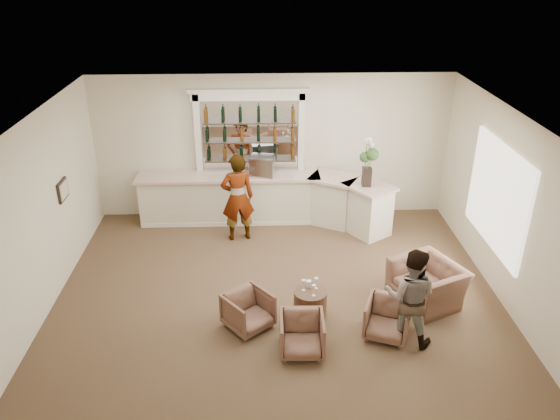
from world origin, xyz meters
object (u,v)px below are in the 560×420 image
at_px(armchair_far, 427,283).
at_px(flower_vase, 368,159).
at_px(bar_counter, 266,199).
at_px(cocktail_table, 310,304).
at_px(armchair_left, 248,311).
at_px(armchair_right, 387,319).
at_px(espresso_machine, 262,166).
at_px(sommelier, 238,198).
at_px(armchair_center, 302,335).
at_px(guest, 410,297).

bearing_deg(armchair_far, flower_vase, 168.88).
height_order(bar_counter, cocktail_table, bar_counter).
distance_m(armchair_left, armchair_far, 3.21).
height_order(armchair_right, flower_vase, flower_vase).
height_order(bar_counter, espresso_machine, espresso_machine).
bearing_deg(sommelier, espresso_machine, -135.89).
height_order(sommelier, espresso_machine, sommelier).
bearing_deg(armchair_right, armchair_center, -144.89).
height_order(sommelier, armchair_center, sommelier).
height_order(sommelier, armchair_right, sommelier).
xyz_separation_m(armchair_right, flower_vase, (0.23, 3.54, 1.43)).
relative_size(armchair_center, espresso_machine, 1.34).
distance_m(guest, flower_vase, 3.78).
bearing_deg(guest, espresso_machine, -41.30).
bearing_deg(armchair_left, cocktail_table, -25.06).
bearing_deg(guest, armchair_center, 28.27).
bearing_deg(sommelier, bar_counter, -140.09).
bearing_deg(armchair_far, armchair_left, -104.38).
bearing_deg(espresso_machine, armchair_right, -53.92).
relative_size(guest, espresso_machine, 3.18).
height_order(cocktail_table, armchair_left, armchair_left).
xyz_separation_m(cocktail_table, guest, (1.49, -0.69, 0.58)).
xyz_separation_m(bar_counter, sommelier, (-0.61, -0.76, 0.39)).
xyz_separation_m(sommelier, flower_vase, (2.74, 0.14, 0.78)).
bearing_deg(armchair_left, flower_vase, 13.38).
xyz_separation_m(sommelier, guest, (2.80, -3.52, -0.14)).
xyz_separation_m(sommelier, armchair_right, (2.51, -3.39, -0.65)).
xyz_separation_m(cocktail_table, espresso_machine, (-0.77, 3.62, 1.12)).
height_order(armchair_center, flower_vase, flower_vase).
relative_size(cocktail_table, armchair_center, 0.81).
xyz_separation_m(guest, armchair_right, (-0.29, 0.13, -0.51)).
bearing_deg(cocktail_table, sommelier, 114.80).
distance_m(cocktail_table, guest, 1.74).
bearing_deg(armchair_right, flower_vase, 107.59).
bearing_deg(armchair_far, sommelier, -151.43).
bearing_deg(sommelier, armchair_far, 132.46).
height_order(cocktail_table, espresso_machine, espresso_machine).
bearing_deg(armchair_far, espresso_machine, -164.06).
relative_size(guest, armchair_left, 2.38).
xyz_separation_m(armchair_left, armchair_right, (2.26, -0.30, 0.00)).
bearing_deg(flower_vase, armchair_left, -127.50).
relative_size(armchair_far, espresso_machine, 2.20).
xyz_separation_m(bar_counter, guest, (2.19, -4.28, 0.26)).
height_order(guest, armchair_right, guest).
height_order(armchair_left, armchair_right, armchair_right).
xyz_separation_m(armchair_left, armchair_far, (3.15, 0.61, 0.06)).
bearing_deg(armchair_center, sommelier, 107.61).
xyz_separation_m(armchair_far, espresso_machine, (-2.87, 3.27, 1.00)).
bearing_deg(sommelier, flower_vase, 171.52).
height_order(armchair_left, flower_vase, flower_vase).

